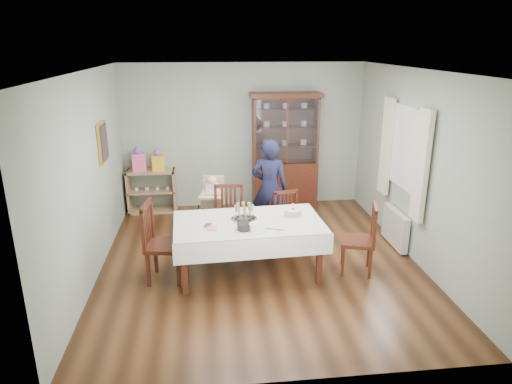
{
  "coord_description": "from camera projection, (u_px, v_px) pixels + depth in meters",
  "views": [
    {
      "loc": [
        -0.73,
        -5.97,
        3.04
      ],
      "look_at": [
        -0.03,
        0.2,
        1.0
      ],
      "focal_mm": 32.0,
      "sensor_mm": 36.0,
      "label": 1
    }
  ],
  "objects": [
    {
      "name": "room_shell",
      "position": [
        255.0,
        139.0,
        6.63
      ],
      "size": [
        5.0,
        5.0,
        5.0
      ],
      "color": "#9EAA99",
      "rests_on": "floor"
    },
    {
      "name": "gift_bag_pink",
      "position": [
        139.0,
        160.0,
        8.28
      ],
      "size": [
        0.26,
        0.19,
        0.44
      ],
      "color": "#FF5D9A",
      "rests_on": "sideboard"
    },
    {
      "name": "napkin_stack",
      "position": [
        212.0,
        229.0,
        5.84
      ],
      "size": [
        0.13,
        0.13,
        0.02
      ],
      "primitive_type": "cube",
      "rotation": [
        0.0,
        0.0,
        -0.01
      ],
      "color": "#FF5D9A",
      "rests_on": "dining_table"
    },
    {
      "name": "window",
      "position": [
        407.0,
        149.0,
        6.7
      ],
      "size": [
        0.04,
        1.02,
        1.22
      ],
      "primitive_type": "cube",
      "color": "white",
      "rests_on": "room_shell"
    },
    {
      "name": "curtain_right",
      "position": [
        386.0,
        146.0,
        7.31
      ],
      "size": [
        0.07,
        0.3,
        1.55
      ],
      "primitive_type": "cube",
      "color": "silver",
      "rests_on": "room_shell"
    },
    {
      "name": "champagne_tray",
      "position": [
        244.0,
        215.0,
        6.15
      ],
      "size": [
        0.35,
        0.35,
        0.21
      ],
      "color": "silver",
      "rests_on": "dining_table"
    },
    {
      "name": "picture_frame",
      "position": [
        103.0,
        142.0,
        6.67
      ],
      "size": [
        0.04,
        0.48,
        0.58
      ],
      "primitive_type": "cube",
      "color": "gold",
      "rests_on": "room_shell"
    },
    {
      "name": "dining_table",
      "position": [
        248.0,
        247.0,
        6.21
      ],
      "size": [
        2.05,
        1.25,
        0.76
      ],
      "rotation": [
        0.0,
        0.0,
        0.05
      ],
      "color": "#482112",
      "rests_on": "floor"
    },
    {
      "name": "gift_bag_orange",
      "position": [
        158.0,
        161.0,
        8.32
      ],
      "size": [
        0.24,
        0.18,
        0.4
      ],
      "color": "gold",
      "rests_on": "sideboard"
    },
    {
      "name": "plate_stack_dark",
      "position": [
        244.0,
        226.0,
        5.82
      ],
      "size": [
        0.24,
        0.24,
        0.09
      ],
      "primitive_type": "cylinder",
      "rotation": [
        0.0,
        0.0,
        0.29
      ],
      "color": "black",
      "rests_on": "dining_table"
    },
    {
      "name": "china_cabinet",
      "position": [
        285.0,
        150.0,
        8.52
      ],
      "size": [
        1.3,
        0.48,
        2.18
      ],
      "color": "#482112",
      "rests_on": "floor"
    },
    {
      "name": "cutlery",
      "position": [
        205.0,
        225.0,
        5.95
      ],
      "size": [
        0.14,
        0.17,
        0.01
      ],
      "primitive_type": null,
      "rotation": [
        0.0,
        0.0,
        -0.26
      ],
      "color": "silver",
      "rests_on": "dining_table"
    },
    {
      "name": "chair_end_right",
      "position": [
        358.0,
        252.0,
        6.28
      ],
      "size": [
        0.55,
        0.55,
        0.98
      ],
      "rotation": [
        0.0,
        0.0,
        -1.86
      ],
      "color": "#482112",
      "rests_on": "floor"
    },
    {
      "name": "plate_stack_white",
      "position": [
        257.0,
        227.0,
        5.8
      ],
      "size": [
        0.27,
        0.27,
        0.09
      ],
      "primitive_type": "cylinder",
      "rotation": [
        0.0,
        0.0,
        -0.3
      ],
      "color": "white",
      "rests_on": "dining_table"
    },
    {
      "name": "cake_knife",
      "position": [
        273.0,
        229.0,
        5.83
      ],
      "size": [
        0.27,
        0.14,
        0.01
      ],
      "primitive_type": "cube",
      "rotation": [
        0.0,
        0.0,
        -0.42
      ],
      "color": "silver",
      "rests_on": "dining_table"
    },
    {
      "name": "curtain_left",
      "position": [
        422.0,
        166.0,
        6.14
      ],
      "size": [
        0.07,
        0.3,
        1.55
      ],
      "primitive_type": "cube",
      "color": "silver",
      "rests_on": "room_shell"
    },
    {
      "name": "chair_far_right",
      "position": [
        289.0,
        233.0,
        6.96
      ],
      "size": [
        0.47,
        0.47,
        0.89
      ],
      "rotation": [
        0.0,
        0.0,
        0.17
      ],
      "color": "#482112",
      "rests_on": "floor"
    },
    {
      "name": "chair_end_left",
      "position": [
        165.0,
        257.0,
        6.06
      ],
      "size": [
        0.55,
        0.55,
        1.08
      ],
      "rotation": [
        0.0,
        0.0,
        1.42
      ],
      "color": "#482112",
      "rests_on": "floor"
    },
    {
      "name": "birthday_cake",
      "position": [
        293.0,
        213.0,
        6.27
      ],
      "size": [
        0.27,
        0.27,
        0.19
      ],
      "color": "white",
      "rests_on": "dining_table"
    },
    {
      "name": "high_chair",
      "position": [
        213.0,
        213.0,
        7.39
      ],
      "size": [
        0.54,
        0.54,
        1.03
      ],
      "rotation": [
        0.0,
        0.0,
        -0.2
      ],
      "color": "black",
      "rests_on": "floor"
    },
    {
      "name": "sideboard",
      "position": [
        152.0,
        191.0,
        8.5
      ],
      "size": [
        0.9,
        0.38,
        0.8
      ],
      "color": "tan",
      "rests_on": "floor"
    },
    {
      "name": "woman",
      "position": [
        270.0,
        188.0,
        7.39
      ],
      "size": [
        0.65,
        0.49,
        1.6
      ],
      "primitive_type": "imported",
      "rotation": [
        0.0,
        0.0,
        2.94
      ],
      "color": "black",
      "rests_on": "floor"
    },
    {
      "name": "chair_far_left",
      "position": [
        229.0,
        233.0,
        6.88
      ],
      "size": [
        0.47,
        0.47,
        1.01
      ],
      "rotation": [
        0.0,
        0.0,
        -0.03
      ],
      "color": "#482112",
      "rests_on": "floor"
    },
    {
      "name": "floor",
      "position": [
        259.0,
        261.0,
        6.66
      ],
      "size": [
        5.0,
        5.0,
        0.0
      ],
      "primitive_type": "plane",
      "color": "#593319",
      "rests_on": "ground"
    },
    {
      "name": "radiator",
      "position": [
        395.0,
        228.0,
        7.08
      ],
      "size": [
        0.1,
        0.8,
        0.55
      ],
      "primitive_type": "cube",
      "color": "white",
      "rests_on": "floor"
    }
  ]
}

